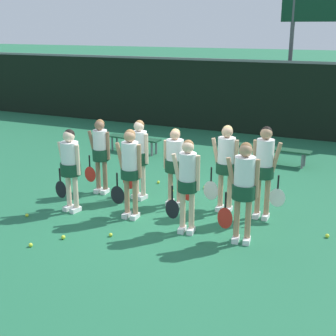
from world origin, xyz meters
name	(u,v)px	position (x,y,z in m)	size (l,w,h in m)	color
ground_plane	(165,213)	(0.00, 0.00, 0.00)	(140.00, 140.00, 0.00)	#216642
fence_windscreen	(262,98)	(0.00, 7.65, 1.26)	(60.00, 0.08, 2.49)	black
bench_courtside	(134,139)	(-2.81, 3.88, 0.38)	(1.68, 0.47, 0.44)	#19472D
bench_far	(272,150)	(1.12, 4.42, 0.37)	(2.08, 0.49, 0.43)	#19472D
player_0	(70,163)	(-1.75, -0.63, 0.99)	(0.67, 0.40, 1.66)	beige
player_1	(130,166)	(-0.52, -0.45, 1.03)	(0.66, 0.37, 1.73)	tan
player_2	(187,179)	(0.71, -0.62, 1.00)	(0.61, 0.35, 1.69)	beige
player_3	(244,184)	(1.71, -0.61, 1.04)	(0.66, 0.40, 1.75)	tan
player_4	(100,150)	(-1.80, 0.53, 0.97)	(0.64, 0.36, 1.64)	#8C664C
player_5	(139,153)	(-0.86, 0.55, 1.00)	(0.66, 0.37, 1.70)	beige
player_6	(175,161)	(-0.02, 0.52, 0.94)	(0.68, 0.41, 1.60)	tan
player_7	(226,161)	(1.01, 0.63, 1.03)	(0.68, 0.39, 1.73)	tan
player_8	(265,165)	(1.78, 0.57, 1.07)	(0.67, 0.38, 1.79)	tan
tennis_ball_0	(63,237)	(-1.12, -1.80, 0.04)	(0.07, 0.07, 0.07)	#CCE033
tennis_ball_1	(205,187)	(0.20, 1.70, 0.03)	(0.07, 0.07, 0.07)	#CCE033
tennis_ball_2	(158,182)	(-0.91, 1.59, 0.03)	(0.07, 0.07, 0.07)	#CCE033
tennis_ball_3	(111,235)	(-0.43, -1.37, 0.03)	(0.07, 0.07, 0.07)	#CCE033
tennis_ball_4	(172,191)	(-0.38, 1.19, 0.03)	(0.07, 0.07, 0.07)	#CCE033
tennis_ball_5	(327,236)	(3.04, 0.16, 0.04)	(0.07, 0.07, 0.07)	#CCE033
tennis_ball_6	(27,215)	(-2.37, -1.27, 0.03)	(0.06, 0.06, 0.06)	#CCE033
tennis_ball_7	(31,245)	(-1.44, -2.27, 0.03)	(0.07, 0.07, 0.07)	#CCE033
tennis_ball_8	(230,196)	(0.88, 1.41, 0.03)	(0.07, 0.07, 0.07)	#CCE033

